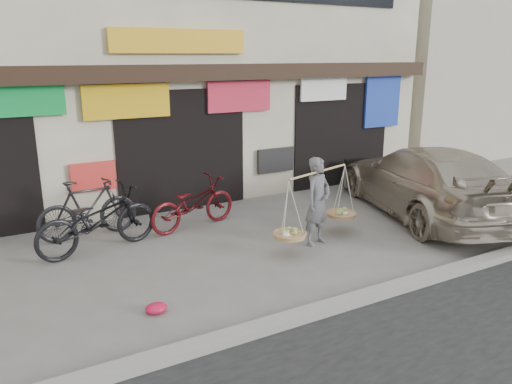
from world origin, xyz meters
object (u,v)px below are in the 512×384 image
street_vendor (318,205)px  bike_1 (88,209)px  suv (425,181)px  bike_0 (97,220)px  bike_2 (193,203)px

street_vendor → bike_1: (-3.63, 2.44, -0.18)m
bike_1 → suv: 7.09m
street_vendor → bike_0: street_vendor is taller
bike_1 → suv: suv is taller
bike_0 → bike_2: bike_0 is taller
bike_0 → suv: bearing=-112.8°
street_vendor → suv: (3.13, 0.32, 0.00)m
bike_2 → suv: size_ratio=0.35×
street_vendor → bike_0: 3.98m
street_vendor → bike_1: 4.38m
bike_0 → suv: size_ratio=0.40×
bike_1 → suv: (6.76, -2.12, 0.18)m
street_vendor → suv: 3.15m
bike_0 → bike_1: 0.81m
street_vendor → bike_0: size_ratio=0.93×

